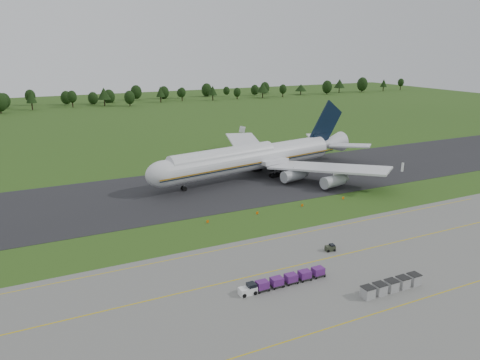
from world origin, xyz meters
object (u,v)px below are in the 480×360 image
uld_row (391,286)px  aircraft (254,157)px  baggage_train (282,281)px  utility_cart (330,248)px  edge_markers (280,209)px

uld_row → aircraft: bearing=80.4°
aircraft → uld_row: bearing=-99.6°
baggage_train → aircraft: bearing=66.3°
utility_cart → uld_row: (-0.38, -16.44, 0.42)m
aircraft → edge_markers: 30.29m
baggage_train → utility_cart: baggage_train is taller
aircraft → utility_cart: aircraft is taller
edge_markers → uld_row: bearing=-95.1°
uld_row → edge_markers: bearing=84.9°
aircraft → edge_markers: bearing=-105.6°
uld_row → edge_markers: 40.33m
utility_cart → uld_row: size_ratio=0.17×
aircraft → baggage_train: size_ratio=4.66×
utility_cart → uld_row: bearing=-91.3°
baggage_train → uld_row: bearing=-31.8°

